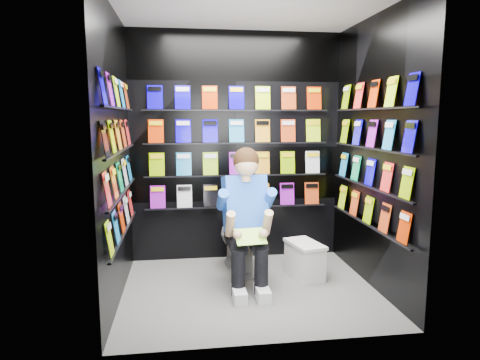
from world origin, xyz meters
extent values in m
plane|color=slate|center=(0.00, 0.00, 0.00)|extent=(2.40, 2.40, 0.00)
plane|color=white|center=(0.00, 0.00, 2.60)|extent=(2.40, 2.40, 0.00)
cube|color=black|center=(0.00, 1.00, 1.30)|extent=(2.40, 0.04, 2.60)
cube|color=black|center=(0.00, -1.00, 1.30)|extent=(2.40, 0.04, 2.60)
cube|color=black|center=(-1.20, 0.00, 1.30)|extent=(0.04, 2.00, 2.60)
cube|color=black|center=(1.20, 0.00, 1.30)|extent=(0.04, 2.00, 2.60)
imported|color=silver|center=(-0.02, 0.55, 0.37)|extent=(0.50, 0.79, 0.73)
cube|color=silver|center=(0.62, 0.26, 0.17)|extent=(0.34, 0.49, 0.33)
cube|color=silver|center=(0.62, 0.26, 0.35)|extent=(0.37, 0.52, 0.03)
cube|color=#36B65E|center=(-0.02, -0.18, 0.58)|extent=(0.29, 0.19, 0.12)
camera|label=1|loc=(-0.63, -3.86, 1.64)|focal=32.00mm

